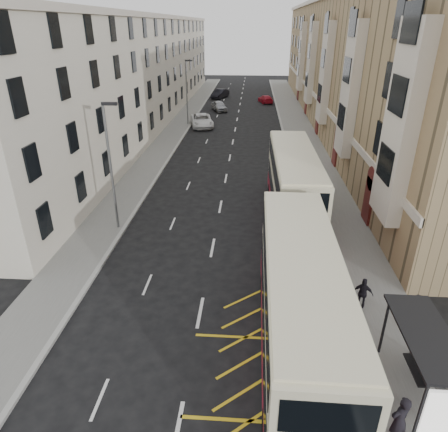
# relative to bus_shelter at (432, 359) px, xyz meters

# --- Properties ---
(ground) EXTENTS (200.00, 200.00, 0.00)m
(ground) POSITION_rel_bus_shelter_xyz_m (-8.34, 0.39, -2.14)
(ground) COLOR black
(ground) RESTS_ON ground
(pavement_right) EXTENTS (4.00, 120.00, 0.15)m
(pavement_right) POSITION_rel_bus_shelter_xyz_m (-0.34, 30.39, -2.06)
(pavement_right) COLOR slate
(pavement_right) RESTS_ON ground
(pavement_left) EXTENTS (3.00, 120.00, 0.15)m
(pavement_left) POSITION_rel_bus_shelter_xyz_m (-15.84, 30.39, -2.06)
(pavement_left) COLOR slate
(pavement_left) RESTS_ON ground
(kerb_right) EXTENTS (0.25, 120.00, 0.15)m
(kerb_right) POSITION_rel_bus_shelter_xyz_m (-2.34, 30.39, -2.06)
(kerb_right) COLOR #999994
(kerb_right) RESTS_ON ground
(kerb_left) EXTENTS (0.25, 120.00, 0.15)m
(kerb_left) POSITION_rel_bus_shelter_xyz_m (-14.34, 30.39, -2.06)
(kerb_left) COLOR #999994
(kerb_left) RESTS_ON ground
(road_markings) EXTENTS (10.00, 110.00, 0.01)m
(road_markings) POSITION_rel_bus_shelter_xyz_m (-8.34, 45.39, -2.13)
(road_markings) COLOR silver
(road_markings) RESTS_ON ground
(terrace_right) EXTENTS (10.75, 79.00, 15.25)m
(terrace_right) POSITION_rel_bus_shelter_xyz_m (6.54, 45.77, 5.38)
(terrace_right) COLOR #967E57
(terrace_right) RESTS_ON ground
(terrace_left) EXTENTS (9.18, 79.00, 13.25)m
(terrace_left) POSITION_rel_bus_shelter_xyz_m (-21.77, 45.89, 4.38)
(terrace_left) COLOR beige
(terrace_left) RESTS_ON ground
(bus_shelter) EXTENTS (1.65, 4.25, 2.70)m
(bus_shelter) POSITION_rel_bus_shelter_xyz_m (0.00, 0.00, 0.00)
(bus_shelter) COLOR black
(bus_shelter) RESTS_ON pavement_right
(guard_railing) EXTENTS (0.06, 6.56, 1.01)m
(guard_railing) POSITION_rel_bus_shelter_xyz_m (-2.09, 6.14, -1.28)
(guard_railing) COLOR #AF2113
(guard_railing) RESTS_ON pavement_right
(street_lamp_near) EXTENTS (0.93, 0.18, 8.00)m
(street_lamp_near) POSITION_rel_bus_shelter_xyz_m (-14.69, 12.39, 2.50)
(street_lamp_near) COLOR slate
(street_lamp_near) RESTS_ON pavement_left
(street_lamp_far) EXTENTS (0.93, 0.18, 8.00)m
(street_lamp_far) POSITION_rel_bus_shelter_xyz_m (-14.69, 42.39, 2.50)
(street_lamp_far) COLOR slate
(street_lamp_far) RESTS_ON pavement_left
(double_decker_front) EXTENTS (2.83, 11.97, 4.76)m
(double_decker_front) POSITION_rel_bus_shelter_xyz_m (-4.17, 2.12, 0.29)
(double_decker_front) COLOR beige
(double_decker_front) RESTS_ON ground
(double_decker_rear) EXTENTS (2.88, 11.92, 4.74)m
(double_decker_rear) POSITION_rel_bus_shelter_xyz_m (-3.34, 14.73, 0.28)
(double_decker_rear) COLOR beige
(double_decker_rear) RESTS_ON ground
(pedestrian_near) EXTENTS (0.82, 0.71, 1.90)m
(pedestrian_near) POSITION_rel_bus_shelter_xyz_m (-1.37, -1.59, -1.04)
(pedestrian_near) COLOR black
(pedestrian_near) RESTS_ON pavement_right
(pedestrian_mid) EXTENTS (0.92, 0.76, 1.75)m
(pedestrian_mid) POSITION_rel_bus_shelter_xyz_m (1.04, 3.77, -1.11)
(pedestrian_mid) COLOR black
(pedestrian_mid) RESTS_ON pavement_right
(pedestrian_far) EXTENTS (0.98, 0.66, 1.55)m
(pedestrian_far) POSITION_rel_bus_shelter_xyz_m (-0.83, 5.16, -1.21)
(pedestrian_far) COLOR black
(pedestrian_far) RESTS_ON pavement_right
(white_van) EXTENTS (3.85, 6.22, 1.61)m
(white_van) POSITION_rel_bus_shelter_xyz_m (-12.78, 41.58, -1.33)
(white_van) COLOR white
(white_van) RESTS_ON ground
(car_silver) EXTENTS (3.12, 4.72, 1.49)m
(car_silver) POSITION_rel_bus_shelter_xyz_m (-11.38, 52.32, -1.39)
(car_silver) COLOR #989BA0
(car_silver) RESTS_ON ground
(car_dark) EXTENTS (3.19, 5.00, 1.56)m
(car_dark) POSITION_rel_bus_shelter_xyz_m (-12.18, 64.12, -1.36)
(car_dark) COLOR black
(car_dark) RESTS_ON ground
(car_red) EXTENTS (2.81, 4.69, 1.27)m
(car_red) POSITION_rel_bus_shelter_xyz_m (-4.07, 59.86, -1.50)
(car_red) COLOR #AA1121
(car_red) RESTS_ON ground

